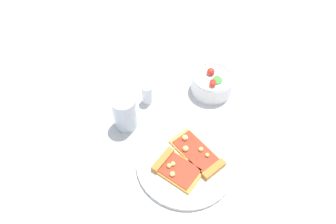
{
  "coord_description": "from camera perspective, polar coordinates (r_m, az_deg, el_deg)",
  "views": [
    {
      "loc": [
        0.07,
        -0.5,
        0.82
      ],
      "look_at": [
        -0.12,
        0.08,
        0.03
      ],
      "focal_mm": 35.06,
      "sensor_mm": 36.0,
      "label": 1
    }
  ],
  "objects": [
    {
      "name": "pepper_shaker",
      "position": [
        1.04,
        -3.67,
        3.29
      ],
      "size": [
        0.03,
        0.03,
        0.08
      ],
      "color": "silver",
      "rests_on": "ground_plane"
    },
    {
      "name": "ground_plane",
      "position": [
        0.96,
        5.23,
        -6.55
      ],
      "size": [
        2.4,
        2.4,
        0.0
      ],
      "primitive_type": "plane",
      "color": "silver",
      "rests_on": "ground"
    },
    {
      "name": "plate",
      "position": [
        0.93,
        3.09,
        -8.79
      ],
      "size": [
        0.28,
        0.28,
        0.01
      ],
      "primitive_type": "cylinder",
      "color": "white",
      "rests_on": "ground_plane"
    },
    {
      "name": "soda_glass",
      "position": [
        0.97,
        -7.51,
        -0.29
      ],
      "size": [
        0.07,
        0.07,
        0.11
      ],
      "color": "silver",
      "rests_on": "ground_plane"
    },
    {
      "name": "salad_bowl",
      "position": [
        1.08,
        7.68,
        5.08
      ],
      "size": [
        0.14,
        0.14,
        0.08
      ],
      "color": "white",
      "rests_on": "ground_plane"
    },
    {
      "name": "pizza_slice_near",
      "position": [
        0.93,
        5.33,
        -7.35
      ],
      "size": [
        0.17,
        0.15,
        0.02
      ],
      "color": "gold",
      "rests_on": "plate"
    },
    {
      "name": "pizza_slice_far",
      "position": [
        0.9,
        1.14,
        -9.7
      ],
      "size": [
        0.14,
        0.12,
        0.02
      ],
      "color": "gold",
      "rests_on": "plate"
    }
  ]
}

